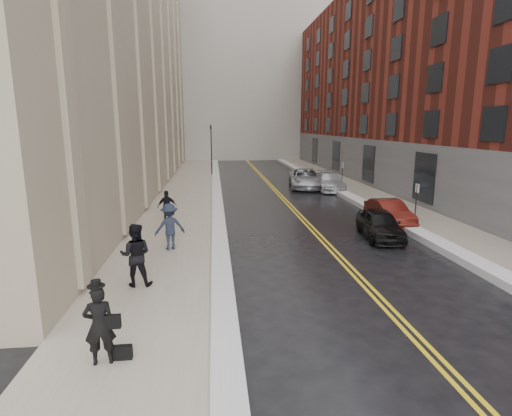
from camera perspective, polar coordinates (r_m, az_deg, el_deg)
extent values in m
plane|color=black|center=(12.48, 5.69, -12.72)|extent=(160.00, 160.00, 0.00)
cube|color=gray|center=(27.66, -10.32, 1.00)|extent=(4.00, 64.00, 0.15)
cube|color=gray|center=(29.84, 16.50, 1.49)|extent=(3.00, 64.00, 0.15)
cube|color=gold|center=(28.00, 3.87, 1.15)|extent=(0.12, 64.00, 0.01)
cube|color=gold|center=(28.04, 4.35, 1.16)|extent=(0.12, 64.00, 0.01)
cube|color=silver|center=(27.57, -5.55, 1.22)|extent=(0.70, 60.80, 0.26)
cube|color=silver|center=(29.17, 13.15, 1.59)|extent=(0.85, 60.80, 0.30)
cube|color=maroon|center=(39.67, 25.16, 16.28)|extent=(14.00, 50.00, 18.00)
cube|color=slate|center=(80.61, 6.37, 23.79)|extent=(22.00, 18.00, 44.00)
cylinder|color=black|center=(41.19, -6.39, 8.16)|extent=(0.12, 0.12, 5.20)
imported|color=black|center=(41.11, -6.46, 10.94)|extent=(0.18, 0.15, 0.90)
cylinder|color=black|center=(22.08, 21.86, 0.33)|extent=(0.06, 0.06, 2.20)
cube|color=white|center=(21.93, 22.04, 2.63)|extent=(0.02, 0.35, 0.45)
cylinder|color=black|center=(33.01, 12.20, 4.46)|extent=(0.06, 0.06, 2.20)
cube|color=white|center=(32.92, 12.27, 6.01)|extent=(0.02, 0.35, 0.45)
imported|color=black|center=(19.33, 17.27, -2.21)|extent=(2.03, 4.06, 1.33)
imported|color=#49120D|center=(22.24, 18.50, -0.56)|extent=(1.39, 3.89, 1.28)
imported|color=#B7BABF|center=(32.61, 10.40, 3.75)|extent=(2.30, 5.00, 1.42)
imported|color=#A9ACB2|center=(33.48, 7.13, 4.20)|extent=(3.37, 5.98, 1.58)
imported|color=black|center=(9.35, -21.46, -15.33)|extent=(0.71, 0.53, 1.76)
imported|color=black|center=(13.18, -16.83, -6.43)|extent=(0.99, 0.78, 2.01)
imported|color=#1A202F|center=(16.65, -12.23, -2.61)|extent=(1.39, 1.05, 1.90)
imported|color=black|center=(21.28, -12.58, 0.20)|extent=(1.06, 0.64, 1.68)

